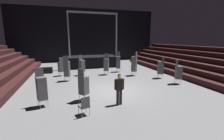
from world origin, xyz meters
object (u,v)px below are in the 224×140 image
chair_stack_aisle_left (61,67)px  loose_chair_near_man (85,105)px  chair_stack_aisle_right (84,85)px  equipment_road_case (48,70)px  chair_stack_mid_left (106,64)px  man_with_tie (119,87)px  chair_stack_rear_left (118,62)px  chair_stack_front_left (82,65)px  chair_stack_rear_centre (67,68)px  stage_riser (92,61)px  chair_stack_mid_centre (178,72)px  chair_stack_rear_right (42,88)px  chair_stack_mid_right (161,67)px  chair_stack_front_right (134,64)px

chair_stack_aisle_left → loose_chair_near_man: chair_stack_aisle_left is taller
chair_stack_aisle_right → loose_chair_near_man: chair_stack_aisle_right is taller
equipment_road_case → loose_chair_near_man: (2.59, -10.25, 0.24)m
chair_stack_mid_left → chair_stack_aisle_right: bearing=91.5°
man_with_tie → equipment_road_case: 10.57m
chair_stack_rear_left → chair_stack_aisle_right: size_ratio=1.14×
chair_stack_front_left → chair_stack_rear_centre: size_ratio=0.92×
stage_riser → equipment_road_case: stage_riser is taller
equipment_road_case → loose_chair_near_man: 10.58m
chair_stack_mid_centre → chair_stack_rear_centre: size_ratio=0.88×
chair_stack_front_left → chair_stack_aisle_left: chair_stack_front_left is taller
chair_stack_aisle_left → chair_stack_rear_right: bearing=-121.3°
chair_stack_mid_right → chair_stack_aisle_left: size_ratio=1.09×
chair_stack_mid_centre → chair_stack_rear_left: 6.41m
man_with_tie → chair_stack_rear_centre: size_ratio=0.80×
man_with_tie → equipment_road_case: size_ratio=1.89×
chair_stack_front_left → chair_stack_front_right: size_ratio=0.85×
man_with_tie → loose_chair_near_man: size_ratio=1.80×
chair_stack_aisle_right → chair_stack_front_right: bearing=90.4°
chair_stack_rear_right → stage_riser: bearing=-133.3°
man_with_tie → chair_stack_mid_right: chair_stack_mid_right is taller
chair_stack_front_right → chair_stack_rear_left: size_ratio=1.08×
chair_stack_mid_right → equipment_road_case: (-9.91, 5.12, -0.69)m
chair_stack_mid_left → loose_chair_near_man: 8.44m
stage_riser → loose_chair_near_man: (-2.47, -13.03, -0.20)m
chair_stack_front_left → chair_stack_rear_left: bearing=160.7°
chair_stack_mid_left → loose_chair_near_man: bearing=95.6°
stage_riser → chair_stack_rear_left: size_ratio=3.04×
chair_stack_mid_centre → loose_chair_near_man: (-7.61, -3.17, -0.41)m
chair_stack_mid_left → loose_chair_near_man: (-3.02, -7.87, -0.49)m
chair_stack_front_left → chair_stack_mid_right: bearing=127.1°
chair_stack_mid_centre → chair_stack_mid_left: bearing=-114.7°
chair_stack_aisle_left → equipment_road_case: chair_stack_aisle_left is taller
chair_stack_mid_centre → chair_stack_rear_centre: bearing=-90.7°
chair_stack_rear_right → equipment_road_case: (-0.62, 8.67, -0.73)m
chair_stack_front_left → chair_stack_rear_left: chair_stack_rear_left is taller
chair_stack_front_right → chair_stack_mid_right: size_ratio=1.17×
man_with_tie → chair_stack_mid_left: chair_stack_mid_left is taller
stage_riser → chair_stack_rear_left: (2.10, -4.23, 0.33)m
chair_stack_front_left → chair_stack_aisle_right: size_ratio=1.05×
chair_stack_front_right → loose_chair_near_man: size_ratio=2.44×
chair_stack_mid_right → chair_stack_aisle_right: bearing=132.2°
stage_riser → equipment_road_case: (-5.06, -2.78, -0.44)m
chair_stack_front_left → chair_stack_mid_left: bearing=143.5°
chair_stack_front_right → chair_stack_mid_left: chair_stack_front_right is taller
man_with_tie → chair_stack_front_left: chair_stack_front_left is taller
chair_stack_mid_left → chair_stack_mid_right: size_ratio=1.04×
chair_stack_front_right → loose_chair_near_man: bearing=-174.8°
chair_stack_front_right → chair_stack_rear_right: (-7.46, -5.17, -0.13)m
chair_stack_mid_centre → chair_stack_rear_left: chair_stack_rear_left is taller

